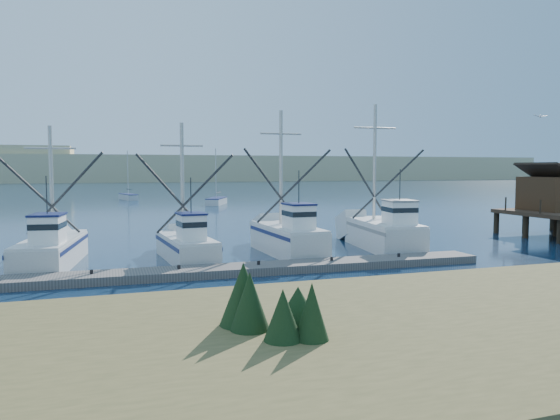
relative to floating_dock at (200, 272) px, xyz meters
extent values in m
plane|color=#0C1F35|center=(7.46, -5.24, -0.20)|extent=(500.00, 500.00, 0.00)
cube|color=#4C422D|center=(-0.54, -15.24, 0.60)|extent=(40.00, 10.00, 1.60)
cube|color=#67605C|center=(0.00, 0.00, 0.00)|extent=(30.63, 2.68, 0.41)
cube|color=#4C331E|center=(28.96, 6.76, 3.10)|extent=(4.00, 4.00, 2.60)
cube|color=tan|center=(7.46, 204.76, 4.80)|extent=(360.00, 60.00, 10.00)
cube|color=silver|center=(-7.05, 5.42, 0.49)|extent=(3.61, 8.46, 1.39)
cube|color=white|center=(-7.05, 3.32, 1.94)|extent=(1.69, 2.18, 1.50)
cylinder|color=#B7B2A8|center=(-7.05, 6.82, 4.31)|extent=(0.22, 0.22, 6.25)
cube|color=silver|center=(0.12, 4.75, 0.43)|extent=(2.69, 6.99, 1.28)
cube|color=white|center=(0.12, 2.99, 1.82)|extent=(1.41, 1.75, 1.50)
cylinder|color=#B7B2A8|center=(0.12, 5.92, 4.39)|extent=(0.22, 0.22, 6.64)
cube|color=silver|center=(6.39, 5.05, 0.62)|extent=(2.61, 7.52, 1.65)
cube|color=white|center=(6.39, 3.14, 2.20)|extent=(1.46, 1.85, 1.50)
cylinder|color=#B7B2A8|center=(6.39, 6.33, 5.06)|extent=(0.22, 0.22, 7.22)
cube|color=silver|center=(13.06, 5.13, 0.65)|extent=(3.83, 7.93, 1.71)
cube|color=white|center=(13.06, 3.18, 2.26)|extent=(1.87, 2.06, 1.50)
cylinder|color=#B7B2A8|center=(13.06, 6.42, 5.41)|extent=(0.22, 0.22, 7.79)
cube|color=silver|center=(11.86, 50.98, 0.25)|extent=(4.39, 6.87, 0.90)
cylinder|color=#B7B2A8|center=(11.86, 51.28, 4.30)|extent=(0.12, 0.12, 7.20)
cube|color=silver|center=(0.51, 67.07, 0.25)|extent=(2.84, 6.42, 0.90)
cylinder|color=#B7B2A8|center=(0.51, 67.37, 4.30)|extent=(0.12, 0.12, 7.20)
sphere|color=white|center=(24.77, 4.19, 8.68)|extent=(0.21, 0.21, 0.21)
cube|color=white|center=(24.46, 4.19, 8.70)|extent=(0.52, 0.13, 0.14)
cube|color=white|center=(25.09, 4.19, 8.70)|extent=(0.52, 0.13, 0.14)
camera|label=1|loc=(-4.77, -26.23, 5.10)|focal=35.00mm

